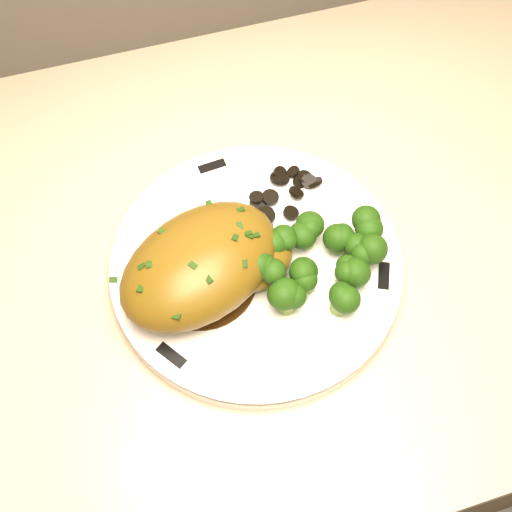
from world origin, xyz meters
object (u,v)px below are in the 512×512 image
object	(u,v)px
counter	(406,320)
chicken_breast	(206,264)
broccoli_florets	(321,261)
plate	(256,266)

from	to	relation	value
counter	chicken_breast	xyz separation A→B (m)	(-0.33, -0.05, 0.47)
counter	broccoli_florets	xyz separation A→B (m)	(-0.22, -0.08, 0.46)
plate	chicken_breast	world-z (taller)	chicken_breast
plate	chicken_breast	size ratio (longest dim) A/B	1.46
plate	chicken_breast	bearing A→B (deg)	-172.62
chicken_breast	broccoli_florets	distance (m)	0.11
counter	chicken_breast	world-z (taller)	counter
broccoli_florets	chicken_breast	bearing A→B (deg)	167.62
plate	broccoli_florets	world-z (taller)	broccoli_florets
counter	plate	distance (m)	0.51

